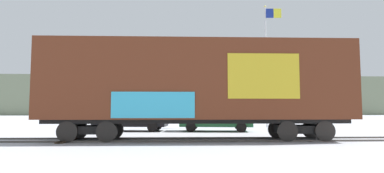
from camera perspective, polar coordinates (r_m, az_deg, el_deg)
name	(u,v)px	position (r m, az deg, el deg)	size (l,w,h in m)	color
ground_plane	(225,140)	(14.52, 6.09, -9.92)	(260.00, 260.00, 0.00)	#B2B5BC
track	(191,140)	(14.35, -0.10, -9.85)	(60.02, 3.67, 0.08)	#4C4742
freight_car	(197,83)	(14.35, 0.96, 0.74)	(14.11, 3.16, 4.78)	#5B2B19
flagpole	(268,51)	(25.90, 14.04, 6.41)	(1.42, 0.20, 10.01)	silver
hillside	(182,97)	(89.83, -1.89, -2.00)	(114.08, 29.82, 14.71)	slate
parked_car_black	(130,118)	(20.80, -11.41, -5.80)	(4.91, 2.42, 1.73)	black
parked_car_green	(216,117)	(20.24, 4.42, -5.72)	(4.85, 2.48, 1.83)	#1E5933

